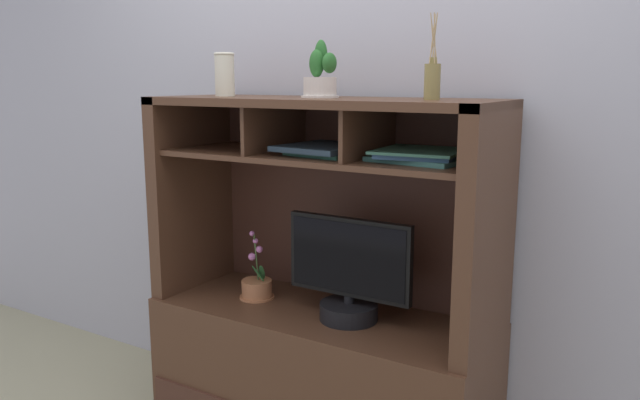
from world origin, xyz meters
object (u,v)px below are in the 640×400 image
object	(u,v)px
potted_orchid	(257,287)
magazine_stack_left	(327,149)
magazine_stack_centre	(420,155)
potted_succulent	(321,78)
media_console	(321,341)
tv_monitor	(349,278)
ceramic_vase	(225,74)
diffuser_bottle	(432,80)

from	to	relation	value
potted_orchid	magazine_stack_left	world-z (taller)	magazine_stack_left
magazine_stack_centre	potted_succulent	size ratio (longest dim) A/B	1.61
media_console	potted_orchid	size ratio (longest dim) A/B	4.90
tv_monitor	ceramic_vase	xyz separation A→B (m)	(-0.57, 0.01, 0.73)
tv_monitor	diffuser_bottle	size ratio (longest dim) A/B	1.80
diffuser_bottle	potted_succulent	bearing A→B (deg)	178.30
tv_monitor	ceramic_vase	world-z (taller)	ceramic_vase
media_console	diffuser_bottle	bearing A→B (deg)	-2.18
tv_monitor	diffuser_bottle	distance (m)	0.77
magazine_stack_left	ceramic_vase	distance (m)	0.53
media_console	magazine_stack_left	size ratio (longest dim) A/B	4.04
media_console	magazine_stack_left	xyz separation A→B (m)	(0.03, -0.01, 0.75)
magazine_stack_left	tv_monitor	bearing A→B (deg)	-12.15
tv_monitor	magazine_stack_centre	xyz separation A→B (m)	(0.25, 0.02, 0.46)
potted_orchid	magazine_stack_left	xyz separation A→B (m)	(0.32, 0.01, 0.58)
media_console	ceramic_vase	distance (m)	1.11
media_console	magazine_stack_centre	distance (m)	0.85
media_console	magazine_stack_centre	xyz separation A→B (m)	(0.39, -0.01, 0.75)
media_console	ceramic_vase	world-z (taller)	ceramic_vase
diffuser_bottle	ceramic_vase	bearing A→B (deg)	-179.69
magazine_stack_centre	potted_succulent	world-z (taller)	potted_succulent
diffuser_bottle	ceramic_vase	distance (m)	0.86
media_console	diffuser_bottle	world-z (taller)	diffuser_bottle
media_console	ceramic_vase	bearing A→B (deg)	-177.20
magazine_stack_left	magazine_stack_centre	world-z (taller)	magazine_stack_centre
diffuser_bottle	tv_monitor	bearing A→B (deg)	-177.24
magazine_stack_left	diffuser_bottle	bearing A→B (deg)	-1.39
tv_monitor	potted_orchid	size ratio (longest dim) A/B	1.74
tv_monitor	magazine_stack_left	size ratio (longest dim) A/B	1.43
ceramic_vase	tv_monitor	bearing A→B (deg)	-0.95
media_console	potted_succulent	world-z (taller)	potted_succulent
tv_monitor	ceramic_vase	bearing A→B (deg)	179.05
media_console	magazine_stack_centre	world-z (taller)	media_console
tv_monitor	media_console	bearing A→B (deg)	167.58
magazine_stack_centre	magazine_stack_left	bearing A→B (deg)	179.89
tv_monitor	diffuser_bottle	xyz separation A→B (m)	(0.29, 0.01, 0.71)
media_console	diffuser_bottle	size ratio (longest dim) A/B	5.07
magazine_stack_centre	potted_succulent	xyz separation A→B (m)	(-0.39, 0.00, 0.25)
ceramic_vase	potted_succulent	bearing A→B (deg)	2.30
ceramic_vase	diffuser_bottle	bearing A→B (deg)	0.31
potted_succulent	ceramic_vase	size ratio (longest dim) A/B	1.22
magazine_stack_left	magazine_stack_centre	distance (m)	0.36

